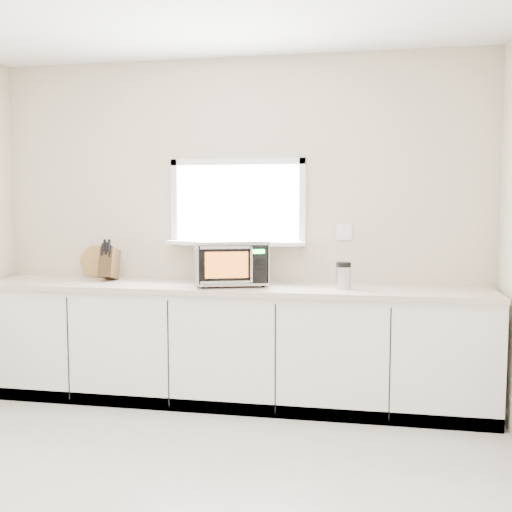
# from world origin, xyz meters

# --- Properties ---
(ground) EXTENTS (4.00, 4.00, 0.00)m
(ground) POSITION_xyz_m (0.00, 0.00, 0.00)
(ground) COLOR beige
(ground) RESTS_ON ground
(back_wall) EXTENTS (4.00, 0.17, 2.70)m
(back_wall) POSITION_xyz_m (0.00, 2.00, 1.36)
(back_wall) COLOR #C3B79B
(back_wall) RESTS_ON ground
(cabinets) EXTENTS (3.92, 0.60, 0.88)m
(cabinets) POSITION_xyz_m (0.00, 1.70, 0.44)
(cabinets) COLOR white
(cabinets) RESTS_ON ground
(countertop) EXTENTS (3.92, 0.64, 0.04)m
(countertop) POSITION_xyz_m (0.00, 1.69, 0.90)
(countertop) COLOR beige
(countertop) RESTS_ON cabinets
(microwave) EXTENTS (0.64, 0.57, 0.35)m
(microwave) POSITION_xyz_m (0.01, 1.70, 1.10)
(microwave) COLOR black
(microwave) RESTS_ON countertop
(knife_block) EXTENTS (0.12, 0.24, 0.34)m
(knife_block) POSITION_xyz_m (-1.02, 1.78, 1.06)
(knife_block) COLOR #473219
(knife_block) RESTS_ON countertop
(cutting_board) EXTENTS (0.27, 0.06, 0.27)m
(cutting_board) POSITION_xyz_m (-1.22, 1.94, 1.05)
(cutting_board) COLOR olive
(cutting_board) RESTS_ON countertop
(coffee_grinder) EXTENTS (0.12, 0.12, 0.20)m
(coffee_grinder) POSITION_xyz_m (0.86, 1.67, 1.02)
(coffee_grinder) COLOR #B7BABF
(coffee_grinder) RESTS_ON countertop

